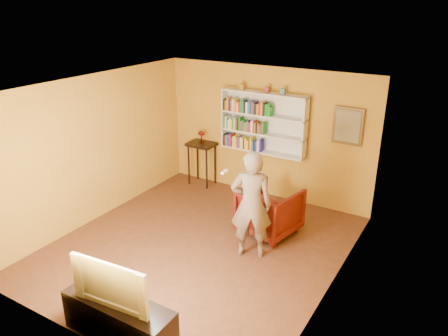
% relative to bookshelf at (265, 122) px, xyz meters
% --- Properties ---
extents(room_shell, '(5.30, 5.80, 2.88)m').
position_rel_bookshelf_xyz_m(room_shell, '(0.00, -2.41, -0.58)').
color(room_shell, '#4A2817').
rests_on(room_shell, ground).
extents(bookshelf, '(1.80, 0.29, 1.23)m').
position_rel_bookshelf_xyz_m(bookshelf, '(0.00, 0.00, 0.00)').
color(bookshelf, silver).
rests_on(bookshelf, room_shell).
extents(books_row_lower, '(0.88, 0.19, 0.27)m').
position_rel_bookshelf_xyz_m(books_row_lower, '(-0.43, -0.11, -0.46)').
color(books_row_lower, black).
rests_on(books_row_lower, bookshelf).
extents(books_row_middle, '(0.92, 0.19, 0.27)m').
position_rel_bookshelf_xyz_m(books_row_middle, '(-0.41, -0.11, -0.08)').
color(books_row_middle, '#1B7B22').
rests_on(books_row_middle, bookshelf).
extents(books_row_upper, '(1.06, 0.19, 0.27)m').
position_rel_bookshelf_xyz_m(books_row_upper, '(-0.33, -0.11, 0.30)').
color(books_row_upper, black).
rests_on(books_row_upper, bookshelf).
extents(ornament_left, '(0.08, 0.08, 0.12)m').
position_rel_bookshelf_xyz_m(ornament_left, '(-0.49, -0.06, 0.68)').
color(ornament_left, olive).
rests_on(ornament_left, bookshelf).
extents(ornament_centre, '(0.08, 0.08, 0.12)m').
position_rel_bookshelf_xyz_m(ornament_centre, '(0.06, -0.06, 0.68)').
color(ornament_centre, maroon).
rests_on(ornament_centre, bookshelf).
extents(ornament_right, '(0.08, 0.08, 0.11)m').
position_rel_bookshelf_xyz_m(ornament_right, '(0.39, -0.06, 0.68)').
color(ornament_right, slate).
rests_on(ornament_right, bookshelf).
extents(framed_painting, '(0.55, 0.05, 0.70)m').
position_rel_bookshelf_xyz_m(framed_painting, '(1.65, 0.05, 0.16)').
color(framed_painting, brown).
rests_on(framed_painting, room_shell).
extents(console_table, '(0.59, 0.45, 0.97)m').
position_rel_bookshelf_xyz_m(console_table, '(-1.43, -0.16, -0.80)').
color(console_table, black).
rests_on(console_table, ground).
extents(ruby_lustre, '(0.17, 0.16, 0.27)m').
position_rel_bookshelf_xyz_m(ruby_lustre, '(-1.43, -0.16, -0.44)').
color(ruby_lustre, maroon).
rests_on(ruby_lustre, console_table).
extents(armchair, '(1.08, 1.11, 0.85)m').
position_rel_bookshelf_xyz_m(armchair, '(0.80, -1.34, -1.17)').
color(armchair, '#410604').
rests_on(armchair, ground).
extents(person, '(0.78, 0.67, 1.80)m').
position_rel_bookshelf_xyz_m(person, '(0.85, -2.17, -0.70)').
color(person, brown).
rests_on(person, ground).
extents(game_remote, '(0.04, 0.15, 0.04)m').
position_rel_bookshelf_xyz_m(game_remote, '(0.52, -2.44, -0.11)').
color(game_remote, silver).
rests_on(game_remote, person).
extents(tv_cabinet, '(1.49, 0.45, 0.53)m').
position_rel_bookshelf_xyz_m(tv_cabinet, '(0.35, -4.66, -1.33)').
color(tv_cabinet, black).
rests_on(tv_cabinet, ground).
extents(television, '(1.07, 0.23, 0.61)m').
position_rel_bookshelf_xyz_m(television, '(0.35, -4.66, -0.76)').
color(television, black).
rests_on(television, tv_cabinet).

